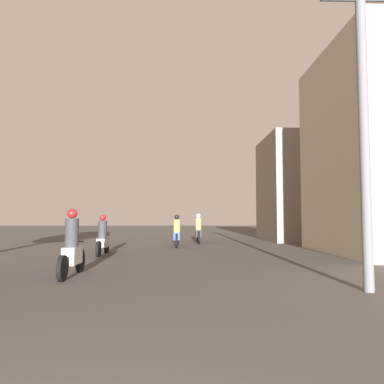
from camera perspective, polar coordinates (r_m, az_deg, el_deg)
The scene contains 7 objects.
motorcycle_white at distance 9.53m, azimuth -17.81°, elevation -8.26°, with size 0.60×2.04×1.63m.
motorcycle_silver at distance 14.48m, azimuth -13.45°, elevation -6.95°, with size 0.60×2.02×1.52m.
motorcycle_blue at distance 18.00m, azimuth -2.33°, elevation -6.37°, with size 0.60×2.11×1.53m.
motorcycle_black at distance 20.48m, azimuth 0.97°, elevation -6.02°, with size 0.60×2.13×1.59m.
building_right_near at distance 16.44m, azimuth 26.74°, elevation 5.68°, with size 4.24×6.43×8.04m.
building_right_far at distance 24.03m, azimuth 16.51°, elevation 0.47°, with size 4.68×5.59×6.30m.
utility_pole_near at distance 8.18m, azimuth 24.72°, elevation 9.77°, with size 1.60×0.20×6.28m.
Camera 1 is at (0.86, -1.07, 1.43)m, focal length 35.00 mm.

